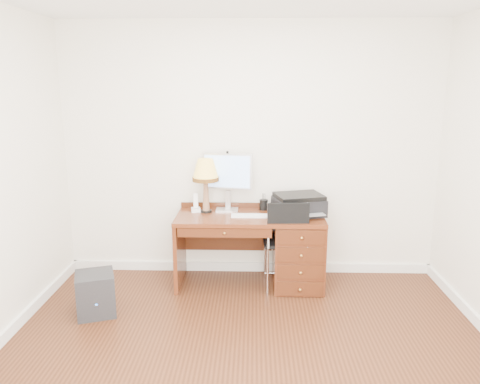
{
  "coord_description": "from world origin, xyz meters",
  "views": [
    {
      "loc": [
        0.04,
        -3.2,
        2.07
      ],
      "look_at": [
        -0.09,
        1.2,
        1.04
      ],
      "focal_mm": 35.0,
      "sensor_mm": 36.0,
      "label": 1
    }
  ],
  "objects_px": {
    "chair": "(286,236)",
    "printer": "(299,205)",
    "monitor": "(227,175)",
    "leg_lamp": "(206,173)",
    "desk": "(281,246)",
    "phone": "(196,206)",
    "equipment_box": "(96,294)"
  },
  "relations": [
    {
      "from": "leg_lamp",
      "to": "desk",
      "type": "bearing_deg",
      "value": -7.07
    },
    {
      "from": "chair",
      "to": "monitor",
      "type": "bearing_deg",
      "value": 148.33
    },
    {
      "from": "desk",
      "to": "leg_lamp",
      "type": "bearing_deg",
      "value": 172.93
    },
    {
      "from": "monitor",
      "to": "chair",
      "type": "distance_m",
      "value": 0.89
    },
    {
      "from": "phone",
      "to": "chair",
      "type": "distance_m",
      "value": 0.99
    },
    {
      "from": "leg_lamp",
      "to": "phone",
      "type": "relative_size",
      "value": 2.88
    },
    {
      "from": "leg_lamp",
      "to": "monitor",
      "type": "bearing_deg",
      "value": 26.25
    },
    {
      "from": "leg_lamp",
      "to": "equipment_box",
      "type": "xyz_separation_m",
      "value": [
        -0.94,
        -0.8,
        -0.97
      ]
    },
    {
      "from": "printer",
      "to": "chair",
      "type": "relative_size",
      "value": 0.59
    },
    {
      "from": "phone",
      "to": "equipment_box",
      "type": "bearing_deg",
      "value": -146.89
    },
    {
      "from": "desk",
      "to": "equipment_box",
      "type": "distance_m",
      "value": 1.87
    },
    {
      "from": "printer",
      "to": "leg_lamp",
      "type": "height_order",
      "value": "leg_lamp"
    },
    {
      "from": "desk",
      "to": "equipment_box",
      "type": "height_order",
      "value": "desk"
    },
    {
      "from": "desk",
      "to": "printer",
      "type": "distance_m",
      "value": 0.48
    },
    {
      "from": "chair",
      "to": "equipment_box",
      "type": "bearing_deg",
      "value": -164.34
    },
    {
      "from": "leg_lamp",
      "to": "equipment_box",
      "type": "height_order",
      "value": "leg_lamp"
    },
    {
      "from": "monitor",
      "to": "printer",
      "type": "bearing_deg",
      "value": -2.22
    },
    {
      "from": "desk",
      "to": "printer",
      "type": "relative_size",
      "value": 2.67
    },
    {
      "from": "desk",
      "to": "monitor",
      "type": "distance_m",
      "value": 0.94
    },
    {
      "from": "monitor",
      "to": "printer",
      "type": "distance_m",
      "value": 0.81
    },
    {
      "from": "monitor",
      "to": "chair",
      "type": "height_order",
      "value": "monitor"
    },
    {
      "from": "desk",
      "to": "equipment_box",
      "type": "relative_size",
      "value": 3.86
    },
    {
      "from": "desk",
      "to": "monitor",
      "type": "height_order",
      "value": "monitor"
    },
    {
      "from": "chair",
      "to": "printer",
      "type": "bearing_deg",
      "value": 50.25
    },
    {
      "from": "desk",
      "to": "printer",
      "type": "xyz_separation_m",
      "value": [
        0.18,
        0.04,
        0.44
      ]
    },
    {
      "from": "desk",
      "to": "printer",
      "type": "bearing_deg",
      "value": 11.44
    },
    {
      "from": "chair",
      "to": "desk",
      "type": "bearing_deg",
      "value": 104.03
    },
    {
      "from": "desk",
      "to": "monitor",
      "type": "bearing_deg",
      "value": 160.35
    },
    {
      "from": "desk",
      "to": "chair",
      "type": "xyz_separation_m",
      "value": [
        0.04,
        -0.14,
        0.16
      ]
    },
    {
      "from": "desk",
      "to": "leg_lamp",
      "type": "xyz_separation_m",
      "value": [
        -0.78,
        0.1,
        0.75
      ]
    },
    {
      "from": "leg_lamp",
      "to": "chair",
      "type": "distance_m",
      "value": 1.04
    },
    {
      "from": "desk",
      "to": "chair",
      "type": "height_order",
      "value": "chair"
    }
  ]
}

